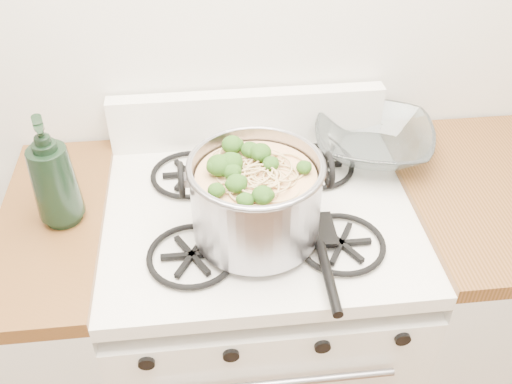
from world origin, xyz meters
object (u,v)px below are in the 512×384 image
(spatula, at_px, (316,227))
(bottle, at_px, (52,172))
(gas_range, at_px, (259,328))
(stock_pot, at_px, (256,199))
(glass_bowl, at_px, (372,147))

(spatula, relative_size, bottle, 1.12)
(gas_range, relative_size, spatula, 2.98)
(stock_pot, bearing_deg, spatula, -6.70)
(spatula, bearing_deg, stock_pot, 174.35)
(bottle, bearing_deg, stock_pot, -29.14)
(gas_range, xyz_separation_m, glass_bowl, (0.33, 0.19, 0.50))
(gas_range, xyz_separation_m, bottle, (-0.47, 0.00, 0.62))
(gas_range, bearing_deg, spatula, -43.33)
(stock_pot, relative_size, glass_bowl, 2.59)
(glass_bowl, xyz_separation_m, bottle, (-0.80, -0.18, 0.12))
(gas_range, height_order, bottle, bottle)
(gas_range, bearing_deg, bottle, 179.73)
(glass_bowl, height_order, bottle, bottle)
(spatula, relative_size, glass_bowl, 2.44)
(stock_pot, bearing_deg, gas_range, 77.90)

